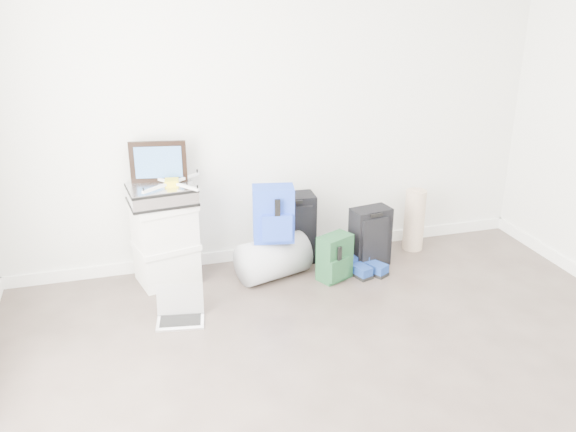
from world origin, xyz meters
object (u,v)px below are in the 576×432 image
object	(u,v)px
carry_on	(370,237)
boxes_stack	(166,242)
briefcase	(162,195)
large_suitcase	(292,229)
laptop	(180,312)
duffel_bag	(273,258)

from	to	relation	value
carry_on	boxes_stack	bearing A→B (deg)	164.18
briefcase	boxes_stack	bearing A→B (deg)	173.74
large_suitcase	laptop	world-z (taller)	large_suitcase
duffel_bag	laptop	bearing A→B (deg)	-168.19
duffel_bag	carry_on	bearing A→B (deg)	-17.45
briefcase	duffel_bag	size ratio (longest dim) A/B	0.89
duffel_bag	carry_on	xyz separation A→B (m)	(0.84, -0.00, 0.08)
large_suitcase	laptop	bearing A→B (deg)	-142.90
large_suitcase	carry_on	bearing A→B (deg)	-19.32
boxes_stack	large_suitcase	bearing A→B (deg)	-9.77
briefcase	laptop	distance (m)	0.92
duffel_bag	large_suitcase	xyz separation A→B (m)	(0.23, 0.25, 0.13)
boxes_stack	large_suitcase	world-z (taller)	boxes_stack
briefcase	carry_on	size ratio (longest dim) A/B	0.97
boxes_stack	briefcase	bearing A→B (deg)	-13.50
boxes_stack	large_suitcase	size ratio (longest dim) A/B	1.11
duffel_bag	laptop	xyz separation A→B (m)	(-0.80, -0.45, -0.11)
boxes_stack	duffel_bag	world-z (taller)	boxes_stack
large_suitcase	carry_on	distance (m)	0.66
carry_on	laptop	bearing A→B (deg)	-174.46
boxes_stack	laptop	world-z (taller)	boxes_stack
briefcase	large_suitcase	distance (m)	1.14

